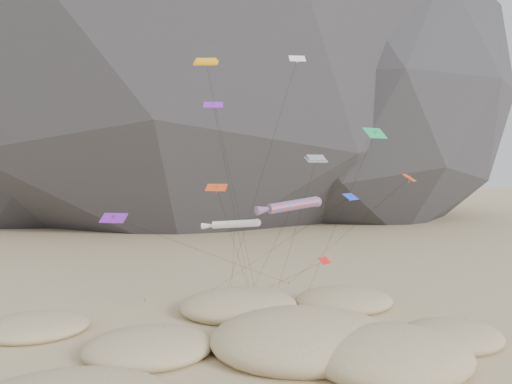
# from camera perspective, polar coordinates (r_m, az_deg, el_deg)

# --- Properties ---
(ground) EXTENTS (500.00, 500.00, 0.00)m
(ground) POSITION_cam_1_polar(r_m,az_deg,el_deg) (44.09, 2.43, -18.99)
(ground) COLOR #CCB789
(ground) RESTS_ON ground
(dunes) EXTENTS (48.66, 36.22, 4.54)m
(dunes) POSITION_cam_1_polar(r_m,az_deg,el_deg) (46.44, 1.29, -16.78)
(dunes) COLOR #CCB789
(dunes) RESTS_ON ground
(dune_grass) EXTENTS (44.96, 28.49, 1.45)m
(dune_grass) POSITION_cam_1_polar(r_m,az_deg,el_deg) (46.33, 0.57, -16.76)
(dune_grass) COLOR black
(dune_grass) RESTS_ON ground
(kite_stakes) EXTENTS (21.23, 6.45, 0.30)m
(kite_stakes) POSITION_cam_1_polar(r_m,az_deg,el_deg) (64.96, -1.27, -11.47)
(kite_stakes) COLOR #3F2D1E
(kite_stakes) RESTS_ON ground
(rainbow_tube_kite) EXTENTS (7.32, 15.96, 13.39)m
(rainbow_tube_kite) POSITION_cam_1_polar(r_m,az_deg,el_deg) (49.24, 4.05, -1.55)
(rainbow_tube_kite) COLOR red
(rainbow_tube_kite) RESTS_ON ground
(white_tube_kite) EXTENTS (5.99, 11.06, 11.03)m
(white_tube_kite) POSITION_cam_1_polar(r_m,az_deg,el_deg) (51.80, -2.72, -3.71)
(white_tube_kite) COLOR silver
(white_tube_kite) RESTS_ON ground
(orange_parafoil) EXTENTS (8.68, 8.81, 28.23)m
(orange_parafoil) POSITION_cam_1_polar(r_m,az_deg,el_deg) (56.25, -5.67, 14.23)
(orange_parafoil) COLOR #FFA30D
(orange_parafoil) RESTS_ON ground
(multi_parafoil) EXTENTS (2.63, 12.47, 17.67)m
(multi_parafoil) POSITION_cam_1_polar(r_m,az_deg,el_deg) (55.33, 6.85, 3.61)
(multi_parafoil) COLOR red
(multi_parafoil) RESTS_ON ground
(delta_kites) EXTENTS (32.19, 20.00, 29.40)m
(delta_kites) POSITION_cam_1_polar(r_m,az_deg,el_deg) (52.50, 3.92, 2.80)
(delta_kites) COLOR #701CA6
(delta_kites) RESTS_ON ground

